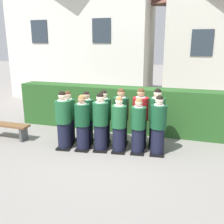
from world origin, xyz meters
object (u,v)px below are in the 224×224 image
object	(u,v)px
student_front_row_0	(63,122)
student_in_red_blazer	(140,119)
student_front_row_4	(138,127)
student_rear_row_1	(87,118)
student_front_row_2	(101,124)
student_rear_row_5	(156,120)
student_front_row_5	(158,127)
student_rear_row_0	(69,118)
wooden_bench	(8,128)
student_front_row_1	(82,124)
student_rear_row_2	(104,119)
student_front_row_3	(119,126)
student_rear_row_3	(121,118)

from	to	relation	value
student_front_row_0	student_in_red_blazer	distance (m)	2.16
student_front_row_4	student_rear_row_1	world-z (taller)	student_rear_row_1
student_front_row_2	student_rear_row_5	distance (m)	1.59
student_front_row_4	student_front_row_5	bearing A→B (deg)	7.83
student_front_row_0	student_front_row_4	distance (m)	2.07
student_front_row_5	student_rear_row_0	bearing A→B (deg)	177.60
student_front_row_5	wooden_bench	size ratio (longest dim) A/B	1.15
student_front_row_4	student_front_row_1	bearing A→B (deg)	-171.12
student_front_row_5	student_in_red_blazer	bearing A→B (deg)	142.59
student_rear_row_2	wooden_bench	xyz separation A→B (m)	(-2.98, -0.48, -0.42)
student_front_row_3	student_rear_row_2	bearing A→B (deg)	143.91
student_front_row_0	student_front_row_3	xyz separation A→B (m)	(1.54, 0.22, -0.05)
student_rear_row_3	student_rear_row_5	xyz separation A→B (m)	(1.00, 0.17, 0.01)
student_front_row_1	student_rear_row_3	distance (m)	1.13
student_rear_row_0	student_rear_row_1	distance (m)	0.55
student_front_row_2	student_rear_row_2	xyz separation A→B (m)	(-0.07, 0.47, 0.00)
student_rear_row_0	student_rear_row_1	world-z (taller)	same
student_rear_row_0	student_rear_row_1	xyz separation A→B (m)	(0.54, 0.12, -0.00)
student_rear_row_1	wooden_bench	world-z (taller)	student_rear_row_1
student_front_row_0	student_rear_row_5	bearing A→B (deg)	19.71
student_front_row_5	student_rear_row_3	size ratio (longest dim) A/B	0.96
student_front_row_0	student_in_red_blazer	xyz separation A→B (m)	(2.01, 0.80, 0.03)
student_front_row_1	student_rear_row_0	xyz separation A→B (m)	(-0.63, 0.42, 0.00)
student_in_red_blazer	wooden_bench	world-z (taller)	student_in_red_blazer
student_rear_row_0	student_rear_row_5	world-z (taller)	student_rear_row_5
student_front_row_2	wooden_bench	bearing A→B (deg)	-179.69
student_front_row_2	student_front_row_5	world-z (taller)	student_front_row_2
student_rear_row_3	student_rear_row_1	bearing A→B (deg)	-173.14
student_rear_row_1	wooden_bench	bearing A→B (deg)	-169.99
student_rear_row_1	student_rear_row_2	size ratio (longest dim) A/B	0.97
student_rear_row_5	student_front_row_2	bearing A→B (deg)	-153.63
student_front_row_0	student_front_row_3	world-z (taller)	student_front_row_0
student_rear_row_0	student_rear_row_2	size ratio (longest dim) A/B	0.97
student_front_row_5	wooden_bench	xyz separation A→B (m)	(-4.59, -0.21, -0.42)
student_rear_row_5	student_rear_row_3	bearing A→B (deg)	-170.55
student_front_row_3	student_rear_row_2	size ratio (longest dim) A/B	0.95
student_front_row_2	student_rear_row_2	distance (m)	0.47
student_front_row_3	student_rear_row_2	distance (m)	0.71
student_front_row_3	student_rear_row_5	world-z (taller)	student_rear_row_5
student_rear_row_2	wooden_bench	bearing A→B (deg)	-170.79
student_rear_row_0	student_in_red_blazer	distance (m)	2.11
student_rear_row_0	student_rear_row_2	distance (m)	1.06
student_front_row_2	student_in_red_blazer	bearing A→B (deg)	32.60
student_front_row_4	student_front_row_0	bearing A→B (deg)	-171.80
student_front_row_5	wooden_bench	bearing A→B (deg)	-177.38
student_front_row_2	student_rear_row_5	world-z (taller)	student_rear_row_5
student_front_row_0	student_rear_row_0	world-z (taller)	student_front_row_0
student_front_row_1	student_front_row_4	xyz separation A→B (m)	(1.51, 0.24, -0.02)
student_front_row_1	student_front_row_5	xyz separation A→B (m)	(2.03, 0.31, 0.02)
student_front_row_2	student_front_row_3	bearing A→B (deg)	5.39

